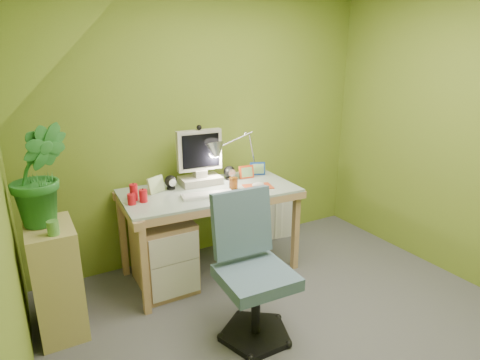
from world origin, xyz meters
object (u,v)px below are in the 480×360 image
desk_lamp (246,144)px  task_chair (256,276)px  desk (210,231)px  potted_plant (40,175)px  radiator (275,217)px  monitor (199,152)px  side_ledge (57,280)px

desk_lamp → task_chair: 1.36m
desk → potted_plant: 1.42m
radiator → monitor: bearing=-161.3°
task_chair → radiator: (0.99, 1.23, -0.25)m
desk → desk_lamp: 0.83m
side_ledge → radiator: side_ledge is taller
task_chair → desk: bearing=85.7°
monitor → task_chair: 1.23m
desk → radiator: size_ratio=3.38×
monitor → potted_plant: size_ratio=0.83×
desk_lamp → side_ledge: (-1.66, -0.38, -0.66)m
side_ledge → potted_plant: bearing=90.0°
desk → task_chair: (-0.11, -0.91, 0.09)m
monitor → radiator: monitor is taller
monitor → potted_plant: potted_plant is taller
side_ledge → task_chair: 1.32m
monitor → potted_plant: (-1.21, -0.33, 0.07)m
desk → desk_lamp: desk_lamp is taller
potted_plant → desk: bearing=7.1°
desk_lamp → side_ledge: size_ratio=0.78×
monitor → desk: bearing=-86.4°
side_ledge → monitor: bearing=17.4°
task_chair → side_ledge: bearing=149.7°
desk_lamp → potted_plant: potted_plant is taller
desk → radiator: 0.95m
task_chair → radiator: task_chair is taller
side_ledge → desk: bearing=9.4°
desk_lamp → radiator: size_ratio=1.44×
task_chair → radiator: size_ratio=2.22×
potted_plant → radiator: 2.33m
monitor → task_chair: monitor is taller
desk → radiator: bearing=22.7°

